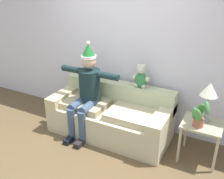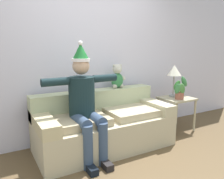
# 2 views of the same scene
# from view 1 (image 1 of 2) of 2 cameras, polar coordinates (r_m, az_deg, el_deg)

# --- Properties ---
(ground_plane) EXTENTS (10.00, 10.00, 0.00)m
(ground_plane) POSITION_cam_1_polar(r_m,az_deg,el_deg) (3.61, -8.26, -17.48)
(ground_plane) COLOR brown
(back_wall) EXTENTS (7.00, 0.10, 2.70)m
(back_wall) POSITION_cam_1_polar(r_m,az_deg,el_deg) (4.18, 3.14, 9.72)
(back_wall) COLOR silver
(back_wall) RESTS_ON ground_plane
(couch) EXTENTS (1.94, 0.86, 0.80)m
(couch) POSITION_cam_1_polar(r_m,az_deg,el_deg) (4.13, -0.20, -5.78)
(couch) COLOR #BEB191
(couch) RESTS_ON ground_plane
(person_seated) EXTENTS (1.02, 0.77, 1.52)m
(person_seated) POSITION_cam_1_polar(r_m,az_deg,el_deg) (3.97, -5.78, 0.01)
(person_seated) COLOR #15282C
(person_seated) RESTS_ON ground_plane
(teddy_bear) EXTENTS (0.29, 0.17, 0.38)m
(teddy_bear) POSITION_cam_1_polar(r_m,az_deg,el_deg) (3.93, 6.56, 2.85)
(teddy_bear) COLOR #317743
(teddy_bear) RESTS_ON couch
(side_table) EXTENTS (0.53, 0.48, 0.58)m
(side_table) POSITION_cam_1_polar(r_m,az_deg,el_deg) (3.68, 19.66, -8.46)
(side_table) COLOR tan
(side_table) RESTS_ON ground_plane
(table_lamp) EXTENTS (0.24, 0.24, 0.55)m
(table_lamp) POSITION_cam_1_polar(r_m,az_deg,el_deg) (3.53, 21.20, -0.41)
(table_lamp) COLOR gray
(table_lamp) RESTS_ON side_table
(potted_plant) EXTENTS (0.25, 0.24, 0.40)m
(potted_plant) POSITION_cam_1_polar(r_m,az_deg,el_deg) (3.47, 19.21, -5.51)
(potted_plant) COLOR #975541
(potted_plant) RESTS_ON side_table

